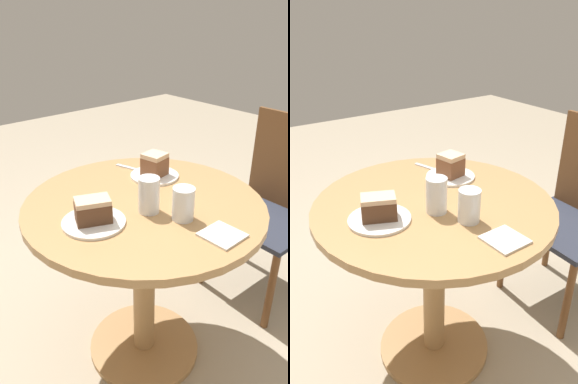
# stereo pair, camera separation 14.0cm
# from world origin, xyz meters

# --- Properties ---
(ground_plane) EXTENTS (8.00, 8.00, 0.00)m
(ground_plane) POSITION_xyz_m (0.00, 0.00, 0.00)
(ground_plane) COLOR tan
(table) EXTENTS (0.91, 0.91, 0.77)m
(table) POSITION_xyz_m (0.00, 0.00, 0.57)
(table) COLOR tan
(table) RESTS_ON ground_plane
(chair) EXTENTS (0.49, 0.43, 0.96)m
(chair) POSITION_xyz_m (0.09, 0.80, 0.51)
(chair) COLOR brown
(chair) RESTS_ON ground_plane
(plate_near) EXTENTS (0.21, 0.21, 0.01)m
(plate_near) POSITION_xyz_m (-0.14, 0.19, 0.78)
(plate_near) COLOR white
(plate_near) RESTS_ON table
(plate_far) EXTENTS (0.22, 0.22, 0.01)m
(plate_far) POSITION_xyz_m (0.01, -0.23, 0.78)
(plate_far) COLOR white
(plate_far) RESTS_ON table
(cake_slice_near) EXTENTS (0.10, 0.10, 0.10)m
(cake_slice_near) POSITION_xyz_m (-0.14, 0.19, 0.83)
(cake_slice_near) COLOR brown
(cake_slice_near) RESTS_ON plate_near
(cake_slice_far) EXTENTS (0.12, 0.14, 0.08)m
(cake_slice_far) POSITION_xyz_m (0.01, -0.23, 0.82)
(cake_slice_far) COLOR brown
(cake_slice_far) RESTS_ON plate_far
(glass_lemonade) EXTENTS (0.08, 0.08, 0.13)m
(glass_lemonade) POSITION_xyz_m (0.07, -0.04, 0.83)
(glass_lemonade) COLOR beige
(glass_lemonade) RESTS_ON table
(glass_water) EXTENTS (0.08, 0.08, 0.12)m
(glass_water) POSITION_xyz_m (0.18, 0.02, 0.82)
(glass_water) COLOR silver
(glass_water) RESTS_ON table
(napkin_stack) EXTENTS (0.12, 0.12, 0.01)m
(napkin_stack) POSITION_xyz_m (0.34, 0.03, 0.77)
(napkin_stack) COLOR silver
(napkin_stack) RESTS_ON table
(fork) EXTENTS (0.17, 0.07, 0.00)m
(fork) POSITION_xyz_m (-0.27, 0.17, 0.77)
(fork) COLOR silver
(fork) RESTS_ON table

